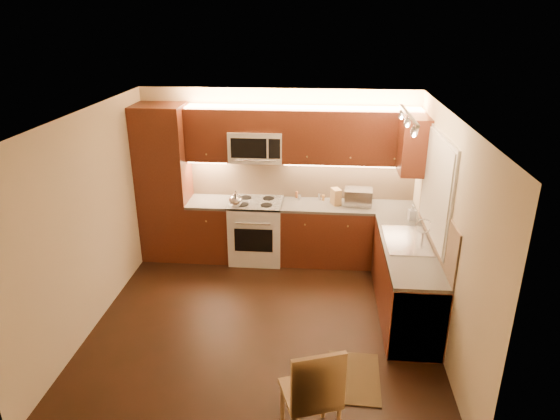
# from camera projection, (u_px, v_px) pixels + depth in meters

# --- Properties ---
(floor) EXTENTS (4.00, 4.00, 0.01)m
(floor) POSITION_uv_depth(u_px,v_px,m) (264.00, 322.00, 6.02)
(floor) COLOR black
(floor) RESTS_ON ground
(ceiling) EXTENTS (4.00, 4.00, 0.01)m
(ceiling) POSITION_uv_depth(u_px,v_px,m) (261.00, 116.00, 5.10)
(ceiling) COLOR beige
(ceiling) RESTS_ON ground
(wall_back) EXTENTS (4.00, 0.01, 2.50)m
(wall_back) POSITION_uv_depth(u_px,v_px,m) (278.00, 174.00, 7.41)
(wall_back) COLOR beige
(wall_back) RESTS_ON ground
(wall_front) EXTENTS (4.00, 0.01, 2.50)m
(wall_front) POSITION_uv_depth(u_px,v_px,m) (230.00, 336.00, 3.71)
(wall_front) COLOR beige
(wall_front) RESTS_ON ground
(wall_left) EXTENTS (0.01, 4.00, 2.50)m
(wall_left) POSITION_uv_depth(u_px,v_px,m) (90.00, 222.00, 5.72)
(wall_left) COLOR beige
(wall_left) RESTS_ON ground
(wall_right) EXTENTS (0.01, 4.00, 2.50)m
(wall_right) POSITION_uv_depth(u_px,v_px,m) (445.00, 234.00, 5.40)
(wall_right) COLOR beige
(wall_right) RESTS_ON ground
(pantry) EXTENTS (0.70, 0.60, 2.30)m
(pantry) POSITION_uv_depth(u_px,v_px,m) (165.00, 183.00, 7.30)
(pantry) COLOR #441C0E
(pantry) RESTS_ON floor
(base_cab_back_left) EXTENTS (0.62, 0.60, 0.86)m
(base_cab_back_left) POSITION_uv_depth(u_px,v_px,m) (211.00, 230.00, 7.52)
(base_cab_back_left) COLOR #441C0E
(base_cab_back_left) RESTS_ON floor
(counter_back_left) EXTENTS (0.62, 0.60, 0.04)m
(counter_back_left) POSITION_uv_depth(u_px,v_px,m) (210.00, 202.00, 7.35)
(counter_back_left) COLOR #34312F
(counter_back_left) RESTS_ON base_cab_back_left
(base_cab_back_right) EXTENTS (1.92, 0.60, 0.86)m
(base_cab_back_right) POSITION_uv_depth(u_px,v_px,m) (347.00, 235.00, 7.35)
(base_cab_back_right) COLOR #441C0E
(base_cab_back_right) RESTS_ON floor
(counter_back_right) EXTENTS (1.92, 0.60, 0.04)m
(counter_back_right) POSITION_uv_depth(u_px,v_px,m) (348.00, 206.00, 7.19)
(counter_back_right) COLOR #34312F
(counter_back_right) RESTS_ON base_cab_back_right
(base_cab_right) EXTENTS (0.60, 2.00, 0.86)m
(base_cab_right) POSITION_uv_depth(u_px,v_px,m) (405.00, 281.00, 6.10)
(base_cab_right) COLOR #441C0E
(base_cab_right) RESTS_ON floor
(counter_right) EXTENTS (0.60, 2.00, 0.04)m
(counter_right) POSITION_uv_depth(u_px,v_px,m) (408.00, 248.00, 5.93)
(counter_right) COLOR #34312F
(counter_right) RESTS_ON base_cab_right
(dishwasher) EXTENTS (0.58, 0.60, 0.84)m
(dishwasher) POSITION_uv_depth(u_px,v_px,m) (414.00, 313.00, 5.45)
(dishwasher) COLOR silver
(dishwasher) RESTS_ON floor
(backsplash_back) EXTENTS (3.30, 0.02, 0.60)m
(backsplash_back) POSITION_uv_depth(u_px,v_px,m) (302.00, 178.00, 7.39)
(backsplash_back) COLOR tan
(backsplash_back) RESTS_ON wall_back
(backsplash_right) EXTENTS (0.02, 2.00, 0.60)m
(backsplash_right) POSITION_uv_depth(u_px,v_px,m) (436.00, 224.00, 5.79)
(backsplash_right) COLOR tan
(backsplash_right) RESTS_ON wall_right
(upper_cab_back_left) EXTENTS (0.62, 0.35, 0.75)m
(upper_cab_back_left) POSITION_uv_depth(u_px,v_px,m) (208.00, 134.00, 7.10)
(upper_cab_back_left) COLOR #441C0E
(upper_cab_back_left) RESTS_ON wall_back
(upper_cab_back_right) EXTENTS (1.92, 0.35, 0.75)m
(upper_cab_back_right) POSITION_uv_depth(u_px,v_px,m) (352.00, 137.00, 6.94)
(upper_cab_back_right) COLOR #441C0E
(upper_cab_back_right) RESTS_ON wall_back
(upper_cab_bridge) EXTENTS (0.76, 0.35, 0.31)m
(upper_cab_bridge) POSITION_uv_depth(u_px,v_px,m) (256.00, 119.00, 6.96)
(upper_cab_bridge) COLOR #441C0E
(upper_cab_bridge) RESTS_ON wall_back
(upper_cab_right_corner) EXTENTS (0.35, 0.50, 0.75)m
(upper_cab_right_corner) POSITION_uv_depth(u_px,v_px,m) (414.00, 145.00, 6.48)
(upper_cab_right_corner) COLOR #441C0E
(upper_cab_right_corner) RESTS_ON wall_right
(stove) EXTENTS (0.76, 0.65, 0.92)m
(stove) POSITION_uv_depth(u_px,v_px,m) (256.00, 230.00, 7.43)
(stove) COLOR silver
(stove) RESTS_ON floor
(microwave) EXTENTS (0.76, 0.38, 0.44)m
(microwave) POSITION_uv_depth(u_px,v_px,m) (256.00, 146.00, 7.09)
(microwave) COLOR silver
(microwave) RESTS_ON wall_back
(window_frame) EXTENTS (0.03, 1.44, 1.24)m
(window_frame) POSITION_uv_depth(u_px,v_px,m) (437.00, 187.00, 5.78)
(window_frame) COLOR silver
(window_frame) RESTS_ON wall_right
(window_blinds) EXTENTS (0.02, 1.36, 1.16)m
(window_blinds) POSITION_uv_depth(u_px,v_px,m) (436.00, 187.00, 5.78)
(window_blinds) COLOR silver
(window_blinds) RESTS_ON wall_right
(sink) EXTENTS (0.52, 0.86, 0.15)m
(sink) POSITION_uv_depth(u_px,v_px,m) (407.00, 235.00, 6.04)
(sink) COLOR silver
(sink) RESTS_ON counter_right
(faucet) EXTENTS (0.20, 0.04, 0.30)m
(faucet) POSITION_uv_depth(u_px,v_px,m) (423.00, 230.00, 5.99)
(faucet) COLOR silver
(faucet) RESTS_ON counter_right
(track_light_bar) EXTENTS (0.04, 1.20, 0.03)m
(track_light_bar) POSITION_uv_depth(u_px,v_px,m) (408.00, 115.00, 5.36)
(track_light_bar) COLOR silver
(track_light_bar) RESTS_ON ceiling
(kettle) EXTENTS (0.22, 0.22, 0.24)m
(kettle) POSITION_uv_depth(u_px,v_px,m) (236.00, 198.00, 7.04)
(kettle) COLOR silver
(kettle) RESTS_ON stove
(toaster_oven) EXTENTS (0.41, 0.32, 0.23)m
(toaster_oven) POSITION_uv_depth(u_px,v_px,m) (358.00, 197.00, 7.16)
(toaster_oven) COLOR silver
(toaster_oven) RESTS_ON counter_back_right
(knife_block) EXTENTS (0.17, 0.20, 0.24)m
(knife_block) POSITION_uv_depth(u_px,v_px,m) (336.00, 197.00, 7.17)
(knife_block) COLOR #8B613E
(knife_block) RESTS_ON counter_back_right
(spice_jar_a) EXTENTS (0.06, 0.06, 0.09)m
(spice_jar_a) POSITION_uv_depth(u_px,v_px,m) (299.00, 197.00, 7.36)
(spice_jar_a) COLOR silver
(spice_jar_a) RESTS_ON counter_back_right
(spice_jar_b) EXTENTS (0.05, 0.05, 0.10)m
(spice_jar_b) POSITION_uv_depth(u_px,v_px,m) (297.00, 195.00, 7.45)
(spice_jar_b) COLOR brown
(spice_jar_b) RESTS_ON counter_back_right
(spice_jar_c) EXTENTS (0.05, 0.05, 0.10)m
(spice_jar_c) POSITION_uv_depth(u_px,v_px,m) (319.00, 197.00, 7.36)
(spice_jar_c) COLOR silver
(spice_jar_c) RESTS_ON counter_back_right
(spice_jar_d) EXTENTS (0.04, 0.04, 0.08)m
(spice_jar_d) POSITION_uv_depth(u_px,v_px,m) (323.00, 198.00, 7.35)
(spice_jar_d) COLOR #AF7434
(spice_jar_d) RESTS_ON counter_back_right
(soap_bottle) EXTENTS (0.11, 0.11, 0.21)m
(soap_bottle) POSITION_uv_depth(u_px,v_px,m) (412.00, 212.00, 6.64)
(soap_bottle) COLOR silver
(soap_bottle) RESTS_ON counter_right
(rug) EXTENTS (0.56, 0.81, 0.01)m
(rug) POSITION_uv_depth(u_px,v_px,m) (354.00, 377.00, 5.11)
(rug) COLOR black
(rug) RESTS_ON floor
(dining_chair) EXTENTS (0.57, 0.57, 1.02)m
(dining_chair) POSITION_uv_depth(u_px,v_px,m) (310.00, 391.00, 4.22)
(dining_chair) COLOR #8B613E
(dining_chair) RESTS_ON floor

